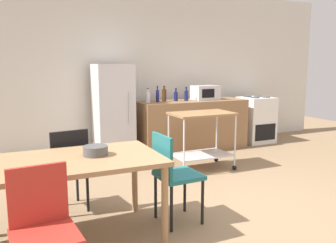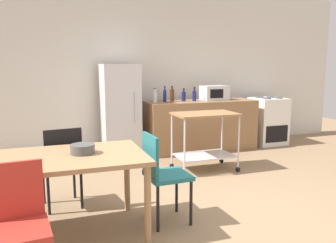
% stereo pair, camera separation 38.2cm
% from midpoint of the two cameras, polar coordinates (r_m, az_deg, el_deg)
% --- Properties ---
extents(ground_plane, '(12.00, 12.00, 0.00)m').
position_cam_midpoint_polar(ground_plane, '(3.85, 12.58, -14.47)').
color(ground_plane, '#8C7051').
extents(back_wall, '(8.40, 0.12, 2.90)m').
position_cam_midpoint_polar(back_wall, '(6.45, -2.38, 8.53)').
color(back_wall, silver).
rests_on(back_wall, ground_plane).
extents(kitchen_counter, '(2.00, 0.64, 0.90)m').
position_cam_midpoint_polar(kitchen_counter, '(6.33, 7.13, -0.65)').
color(kitchen_counter, olive).
rests_on(kitchen_counter, ground_plane).
extents(dining_table, '(1.50, 0.90, 0.75)m').
position_cam_midpoint_polar(dining_table, '(3.13, -14.18, -7.02)').
color(dining_table, '#A37A51').
rests_on(dining_table, ground_plane).
extents(chair_teal, '(0.42, 0.42, 0.89)m').
position_cam_midpoint_polar(chair_teal, '(3.37, 2.22, -8.26)').
color(chair_teal, '#1E666B').
rests_on(chair_teal, ground_plane).
extents(chair_red, '(0.44, 0.44, 0.89)m').
position_cam_midpoint_polar(chair_red, '(2.51, -19.58, -15.20)').
color(chair_red, '#B72D23').
rests_on(chair_red, ground_plane).
extents(chair_black, '(0.45, 0.45, 0.89)m').
position_cam_midpoint_polar(chair_black, '(3.82, -14.30, -6.45)').
color(chair_black, black).
rests_on(chair_black, ground_plane).
extents(stove_oven, '(0.60, 0.61, 0.92)m').
position_cam_midpoint_polar(stove_oven, '(7.11, 17.56, 0.09)').
color(stove_oven, white).
rests_on(stove_oven, ground_plane).
extents(refrigerator, '(0.60, 0.63, 1.55)m').
position_cam_midpoint_polar(refrigerator, '(5.87, -6.01, 1.81)').
color(refrigerator, silver).
rests_on(refrigerator, ground_plane).
extents(kitchen_cart, '(0.91, 0.57, 0.85)m').
position_cam_midpoint_polar(kitchen_cart, '(5.09, 8.21, -1.71)').
color(kitchen_cart, olive).
rests_on(kitchen_cart, ground_plane).
extents(bottle_olive_oil, '(0.07, 0.07, 0.24)m').
position_cam_midpoint_polar(bottle_olive_oil, '(5.91, -0.32, 4.09)').
color(bottle_olive_oil, silver).
rests_on(bottle_olive_oil, kitchen_counter).
extents(bottle_soy_sauce, '(0.06, 0.06, 0.28)m').
position_cam_midpoint_polar(bottle_soy_sauce, '(6.01, 1.29, 4.30)').
color(bottle_soy_sauce, navy).
rests_on(bottle_soy_sauce, kitchen_counter).
extents(bottle_sparkling_water, '(0.08, 0.08, 0.27)m').
position_cam_midpoint_polar(bottle_sparkling_water, '(6.11, 2.44, 4.39)').
color(bottle_sparkling_water, '#4C2D19').
rests_on(bottle_sparkling_water, kitchen_counter).
extents(bottle_wine, '(0.07, 0.07, 0.23)m').
position_cam_midpoint_polar(bottle_wine, '(6.14, 4.38, 4.19)').
color(bottle_wine, navy).
rests_on(bottle_wine, kitchen_counter).
extents(bottle_hot_sauce, '(0.07, 0.07, 0.25)m').
position_cam_midpoint_polar(bottle_hot_sauce, '(6.18, 6.12, 4.26)').
color(bottle_hot_sauce, navy).
rests_on(bottle_hot_sauce, kitchen_counter).
extents(microwave, '(0.46, 0.35, 0.26)m').
position_cam_midpoint_polar(microwave, '(6.42, 9.33, 4.66)').
color(microwave, silver).
rests_on(microwave, kitchen_counter).
extents(fruit_bowl, '(0.22, 0.22, 0.08)m').
position_cam_midpoint_polar(fruit_bowl, '(3.15, -10.52, -4.50)').
color(fruit_bowl, '#4C4C4C').
rests_on(fruit_bowl, dining_table).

